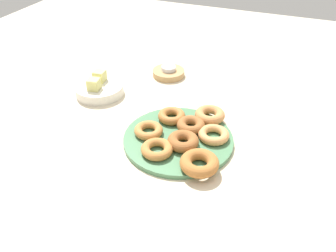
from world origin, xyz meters
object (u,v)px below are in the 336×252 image
at_px(donut_2, 210,115).
at_px(donut_plate, 178,139).
at_px(donut_4, 172,116).
at_px(donut_5, 183,141).
at_px(fruit_bowl, 100,90).
at_px(tealight, 169,68).
at_px(donut_3, 157,149).
at_px(candle_holder, 169,73).
at_px(melon_chunk_left, 94,84).
at_px(donut_6, 199,163).
at_px(melon_chunk_right, 100,76).
at_px(donut_1, 149,130).
at_px(donut_0, 214,135).
at_px(donut_7, 191,125).

bearing_deg(donut_2, donut_plate, 155.40).
relative_size(donut_2, donut_4, 1.10).
xyz_separation_m(donut_5, fruit_bowl, (0.17, 0.35, -0.01)).
distance_m(donut_plate, tealight, 0.39).
height_order(donut_3, fruit_bowl, donut_3).
bearing_deg(candle_holder, donut_plate, -154.34).
bearing_deg(melon_chunk_left, donut_4, -98.27).
height_order(donut_3, donut_6, donut_6).
distance_m(fruit_bowl, melon_chunk_right, 0.05).
distance_m(donut_4, fruit_bowl, 0.29).
bearing_deg(donut_4, fruit_bowl, 76.36).
xyz_separation_m(donut_2, donut_4, (-0.04, 0.10, -0.00)).
relative_size(donut_3, donut_6, 0.86).
height_order(donut_4, donut_6, donut_6).
relative_size(donut_1, melon_chunk_right, 2.19).
bearing_deg(donut_2, donut_0, -157.39).
bearing_deg(donut_5, donut_6, -135.32).
height_order(donut_0, donut_2, donut_2).
xyz_separation_m(donut_0, donut_1, (-0.05, 0.17, -0.00)).
relative_size(donut_plate, donut_7, 3.79).
distance_m(donut_2, tealight, 0.32).
height_order(donut_3, donut_5, donut_5).
bearing_deg(candle_holder, melon_chunk_right, 135.49).
xyz_separation_m(donut_4, donut_5, (-0.10, -0.07, 0.00)).
bearing_deg(donut_0, fruit_bowl, 75.40).
bearing_deg(melon_chunk_right, candle_holder, -44.51).
xyz_separation_m(donut_plate, tealight, (0.35, 0.17, 0.02)).
bearing_deg(donut_1, fruit_bowl, 57.89).
distance_m(donut_1, fruit_bowl, 0.29).
relative_size(donut_3, donut_4, 1.03).
relative_size(donut_4, tealight, 1.54).
bearing_deg(melon_chunk_right, melon_chunk_left, -167.91).
bearing_deg(donut_plate, tealight, 25.66).
height_order(donut_6, donut_7, donut_6).
bearing_deg(donut_2, fruit_bowl, 86.37).
height_order(donut_1, donut_4, donut_4).
bearing_deg(donut_plate, melon_chunk_right, 63.67).
bearing_deg(candle_holder, donut_6, -149.91).
xyz_separation_m(donut_0, donut_3, (-0.11, 0.12, 0.00)).
height_order(candle_holder, melon_chunk_left, melon_chunk_left).
relative_size(donut_plate, tealight, 5.79).
bearing_deg(donut_0, tealight, 39.10).
relative_size(donut_0, melon_chunk_left, 2.33).
distance_m(donut_plate, candle_holder, 0.39).
height_order(donut_7, candle_holder, donut_7).
bearing_deg(donut_plate, donut_2, -24.60).
height_order(donut_5, candle_holder, donut_5).
relative_size(donut_7, melon_chunk_right, 2.19).
bearing_deg(donut_3, fruit_bowl, 53.70).
distance_m(donut_1, donut_3, 0.08).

